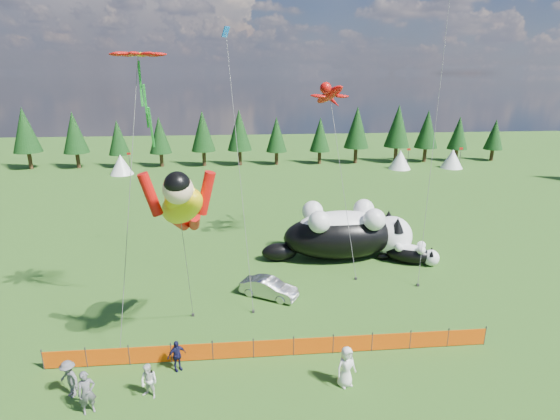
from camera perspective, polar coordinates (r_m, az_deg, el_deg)
name	(u,v)px	position (r m, az deg, el deg)	size (l,w,h in m)	color
ground	(270,324)	(25.49, -1.38, -14.62)	(160.00, 160.00, 0.00)	#0F380A
safety_fence	(274,348)	(22.72, -0.84, -17.55)	(22.06, 0.06, 1.10)	#262626
tree_line	(249,139)	(67.26, -4.04, 9.24)	(90.00, 4.00, 8.00)	black
festival_tents	(326,161)	(63.96, 6.08, 6.39)	(50.00, 3.20, 2.80)	white
cat_large	(347,233)	(33.49, 8.74, -2.93)	(11.63, 4.35, 4.20)	black
cat_small	(412,253)	(33.96, 16.83, -5.43)	(4.27, 2.77, 1.62)	black
car	(269,288)	(27.92, -1.45, -10.15)	(1.28, 3.67, 1.21)	#B3B3B8
spectator_a	(87,393)	(21.02, -23.92, -20.97)	(0.71, 0.47, 1.95)	#5A5A5F
spectator_b	(149,381)	(21.00, -16.75, -20.65)	(0.80, 0.47, 1.65)	silver
spectator_c	(177,356)	(22.27, -13.34, -18.02)	(0.92, 0.47, 1.57)	#151439
spectator_d	(69,379)	(22.22, -25.83, -19.25)	(1.14, 0.59, 1.77)	#5A5A5F
spectator_e	(346,367)	(20.96, 8.63, -19.57)	(0.96, 0.62, 1.96)	silver
superhero_kite	(181,206)	(20.67, -12.77, 0.50)	(6.36, 6.57, 10.26)	#DABC0B
gecko_kite	(329,95)	(33.51, 6.47, 14.72)	(4.06, 9.28, 13.73)	#BF0C09
flower_kite	(138,58)	(22.33, -18.06, 18.32)	(3.23, 4.26, 14.57)	#BF0C09
diamond_kite_a	(228,52)	(28.24, -6.83, 19.79)	(1.59, 6.27, 16.97)	blue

